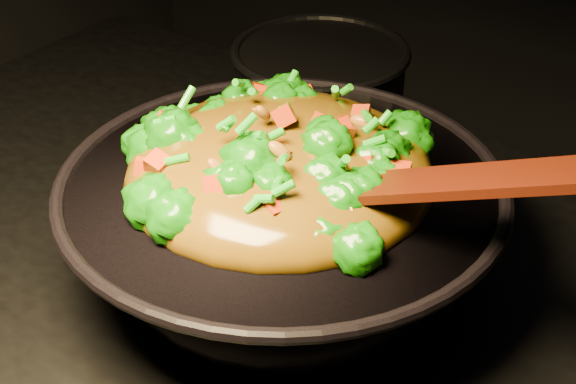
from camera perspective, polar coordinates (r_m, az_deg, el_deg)
The scene contains 4 objects.
wok at distance 0.89m, azimuth -0.38°, elevation -2.71°, with size 0.43×0.43×0.12m, color black, non-canonical shape.
stir_fry at distance 0.84m, azimuth -0.55°, elevation 3.92°, with size 0.31×0.31×0.11m, color #177608, non-canonical shape.
spatula at distance 0.77m, azimuth 8.22°, elevation 0.47°, with size 0.33×0.05×0.01m, color #391205.
back_pot at distance 1.16m, azimuth 2.05°, elevation 6.52°, with size 0.22×0.22×0.13m, color black.
Camera 1 is at (0.50, -0.53, 1.49)m, focal length 55.00 mm.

